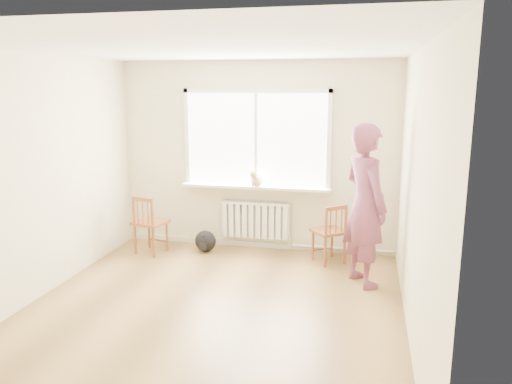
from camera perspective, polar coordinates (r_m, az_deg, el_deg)
The scene contains 13 objects.
floor at distance 5.45m, azimuth -5.19°, elevation -13.45°, with size 4.50×4.50×0.00m, color #9E7641.
ceiling at distance 4.94m, azimuth -5.80°, elevation 16.15°, with size 4.50×4.50×0.00m, color white.
back_wall at distance 7.17m, azimuth 0.08°, elevation 4.06°, with size 4.00×0.01×2.70m, color beige.
window at distance 7.11m, azimuth 0.04°, elevation 6.52°, with size 2.12×0.05×1.42m.
windowsill at distance 7.13m, azimuth -0.11°, elevation 0.59°, with size 2.15×0.22×0.04m, color white.
radiator at distance 7.26m, azimuth -0.08°, elevation -3.18°, with size 1.00×0.12×0.55m.
heating_pipe at distance 7.24m, azimuth 9.74°, elevation -6.38°, with size 0.04×0.04×1.40m, color silver.
baseboard at distance 7.45m, azimuth 0.05°, elevation -5.99°, with size 4.00×0.03×0.08m, color beige.
chair_left at distance 7.21m, azimuth -12.18°, elevation -3.66°, with size 0.50×0.48×0.84m.
chair_right at distance 6.75m, azimuth 8.57°, elevation -4.72°, with size 0.55×0.55×0.82m.
person at distance 6.00m, azimuth 12.38°, elevation -1.52°, with size 0.70×0.46×1.93m, color #BD3F52.
cat at distance 7.02m, azimuth 0.10°, elevation 1.48°, with size 0.22×0.40×0.27m.
backpack at distance 7.25m, azimuth -5.80°, elevation -5.60°, with size 0.31×0.23×0.31m, color black.
Camera 1 is at (1.53, -4.68, 2.33)m, focal length 35.00 mm.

